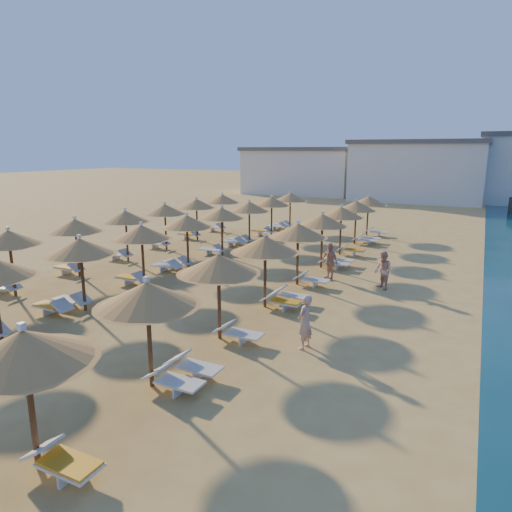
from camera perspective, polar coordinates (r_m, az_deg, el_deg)
The scene contains 9 objects.
ground at distance 18.33m, azimuth -6.81°, elevation -6.37°, with size 220.00×220.00×0.00m, color tan.
hotel_blocks at distance 60.96m, azimuth 20.20°, elevation 10.06°, with size 45.99×11.18×8.10m.
parasol_row_east at distance 19.16m, azimuth 3.38°, elevation 2.27°, with size 2.71×34.16×3.00m.
parasol_row_west at distance 22.21m, azimuth -11.21°, elevation 3.53°, with size 2.71×34.16×3.00m.
parasol_row_inland at distance 26.12m, azimuth -16.00°, elevation 4.68°, with size 2.71×23.68×3.00m.
loungers at distance 21.96m, azimuth -7.54°, elevation -2.17°, with size 13.15×32.10×0.66m.
beachgoer_c at distance 22.12m, azimuth 9.18°, elevation -0.63°, with size 1.05×0.44×1.79m, color tan.
beachgoer_b at distance 21.01m, azimuth 15.58°, elevation -1.77°, with size 0.84×0.66×1.74m, color tan.
beachgoer_a at distance 14.37m, azimuth 6.13°, elevation -8.21°, with size 0.64×0.42×1.75m, color tan.
Camera 1 is at (9.56, -14.42, 6.07)m, focal length 32.00 mm.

